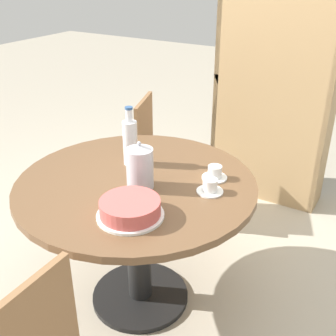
# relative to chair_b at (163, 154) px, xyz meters

# --- Properties ---
(ground_plane) EXTENTS (14.00, 14.00, 0.00)m
(ground_plane) POSITION_rel_chair_b_xyz_m (0.36, -0.84, -0.48)
(ground_plane) COLOR #B2A893
(dining_table) EXTENTS (1.19, 1.19, 0.76)m
(dining_table) POSITION_rel_chair_b_xyz_m (0.36, -0.84, 0.11)
(dining_table) COLOR black
(dining_table) RESTS_ON ground_plane
(chair_b) EXTENTS (0.54, 0.54, 0.88)m
(chair_b) POSITION_rel_chair_b_xyz_m (0.00, 0.00, 0.00)
(chair_b) COLOR olive
(chair_b) RESTS_ON ground_plane
(bookshelf) EXTENTS (0.86, 0.28, 1.91)m
(bookshelf) POSITION_rel_chair_b_xyz_m (0.54, 0.67, 0.40)
(bookshelf) COLOR tan
(bookshelf) RESTS_ON ground_plane
(coffee_pot) EXTENTS (0.13, 0.13, 0.24)m
(coffee_pot) POSITION_rel_chair_b_xyz_m (0.41, -0.88, 0.38)
(coffee_pot) COLOR silver
(coffee_pot) RESTS_ON dining_table
(water_bottle) EXTENTS (0.08, 0.08, 0.32)m
(water_bottle) POSITION_rel_chair_b_xyz_m (0.22, -0.69, 0.40)
(water_bottle) COLOR silver
(water_bottle) RESTS_ON dining_table
(cake_main) EXTENTS (0.29, 0.29, 0.08)m
(cake_main) POSITION_rel_chair_b_xyz_m (0.52, -1.11, 0.31)
(cake_main) COLOR white
(cake_main) RESTS_ON dining_table
(cup_a) EXTENTS (0.13, 0.13, 0.07)m
(cup_a) POSITION_rel_chair_b_xyz_m (0.72, -0.75, 0.30)
(cup_a) COLOR white
(cup_a) RESTS_ON dining_table
(cup_b) EXTENTS (0.13, 0.13, 0.07)m
(cup_b) POSITION_rel_chair_b_xyz_m (0.68, -0.61, 0.30)
(cup_b) COLOR white
(cup_b) RESTS_ON dining_table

